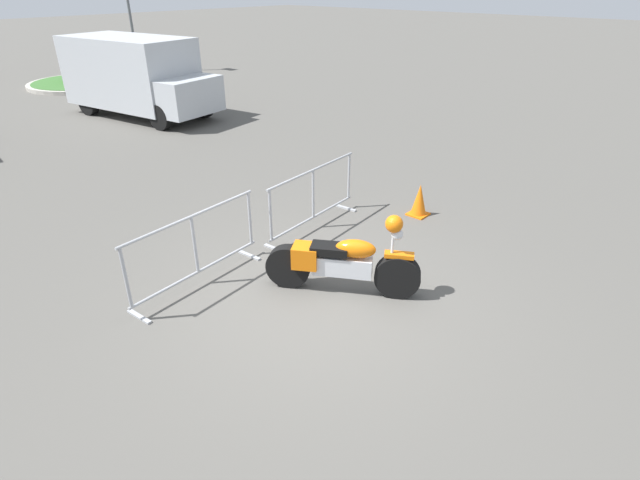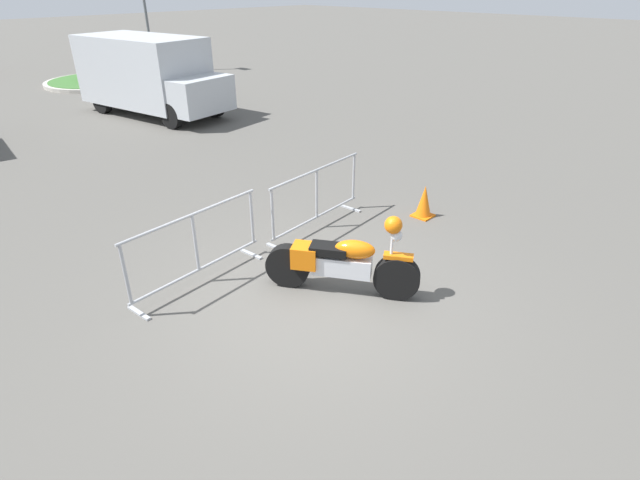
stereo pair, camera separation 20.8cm
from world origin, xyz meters
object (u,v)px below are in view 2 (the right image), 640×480
at_px(crowd_barrier_near, 196,247).
at_px(delivery_van, 149,74).
at_px(crowd_barrier_far, 317,198).
at_px(traffic_cone, 424,202).
at_px(motorcycle, 342,262).

height_order(crowd_barrier_near, delivery_van, delivery_van).
bearing_deg(crowd_barrier_far, traffic_cone, -33.20).
distance_m(motorcycle, crowd_barrier_near, 2.02).
height_order(motorcycle, crowd_barrier_near, motorcycle).
distance_m(crowd_barrier_far, traffic_cone, 2.00).
bearing_deg(delivery_van, crowd_barrier_far, -22.95).
distance_m(crowd_barrier_far, delivery_van, 9.76).
xyz_separation_m(motorcycle, traffic_cone, (2.86, 0.53, -0.17)).
distance_m(crowd_barrier_near, delivery_van, 10.60).
xyz_separation_m(crowd_barrier_near, traffic_cone, (4.07, -1.09, -0.27)).
height_order(delivery_van, traffic_cone, delivery_van).
bearing_deg(motorcycle, crowd_barrier_near, -174.47).
distance_m(crowd_barrier_near, crowd_barrier_far, 2.41).
bearing_deg(crowd_barrier_near, traffic_cone, -14.95).
relative_size(crowd_barrier_near, traffic_cone, 3.78).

